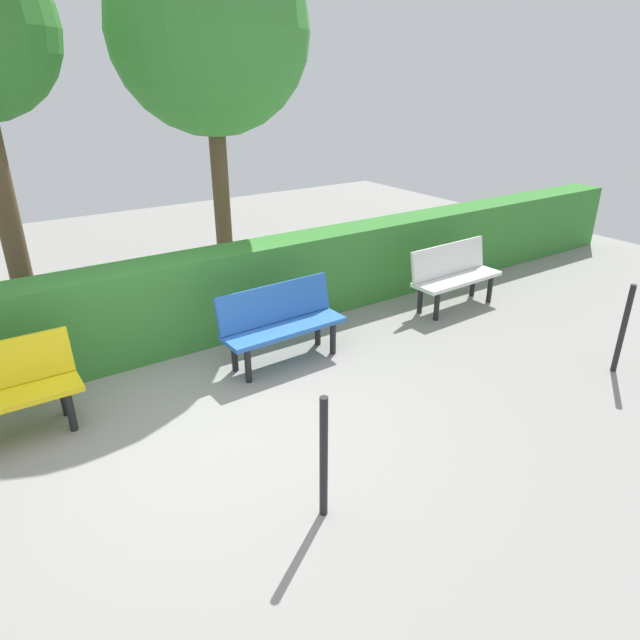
% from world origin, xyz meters
% --- Properties ---
extents(ground_plane, '(18.44, 18.44, 0.00)m').
position_xyz_m(ground_plane, '(0.00, 0.00, 0.00)').
color(ground_plane, gray).
extents(bench_white, '(1.39, 0.50, 0.86)m').
position_xyz_m(bench_white, '(-4.01, -0.74, 0.48)').
color(bench_white, white).
rests_on(bench_white, ground_plane).
extents(bench_blue, '(1.42, 0.51, 0.86)m').
position_xyz_m(bench_blue, '(-1.24, -0.68, 0.48)').
color(bench_blue, blue).
rests_on(bench_blue, ground_plane).
extents(hedge_row, '(14.44, 0.54, 1.07)m').
position_xyz_m(hedge_row, '(-1.24, -1.66, 0.54)').
color(hedge_row, '#387F33').
rests_on(hedge_row, ground_plane).
extents(tree_near, '(2.48, 2.48, 4.69)m').
position_xyz_m(tree_near, '(-1.63, -2.91, 3.43)').
color(tree_near, brown).
rests_on(tree_near, ground_plane).
extents(railing_post_near, '(0.06, 0.06, 1.00)m').
position_xyz_m(railing_post_near, '(-4.11, 1.58, 0.50)').
color(railing_post_near, black).
rests_on(railing_post_near, ground_plane).
extents(railing_post_mid, '(0.06, 0.06, 1.00)m').
position_xyz_m(railing_post_mid, '(-0.27, 1.58, 0.50)').
color(railing_post_mid, black).
rests_on(railing_post_mid, ground_plane).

